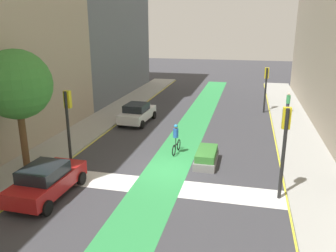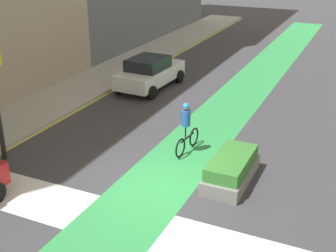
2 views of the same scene
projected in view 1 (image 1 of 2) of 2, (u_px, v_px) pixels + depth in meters
ground_plane at (169, 170)px, 18.71m from camera, size 120.00×120.00×0.00m
bike_lane_paint at (167, 170)px, 18.73m from camera, size 2.40×60.00×0.01m
crosswalk_band at (159, 186)px, 16.84m from camera, size 12.00×1.80×0.01m
sidewalk_left at (45, 157)px, 20.32m from camera, size 3.00×60.00×0.15m
curb_stripe_left at (68, 160)px, 20.02m from camera, size 0.16×60.00×0.01m
sidewalk_right at (316, 183)px, 17.05m from camera, size 3.00×60.00×0.15m
curb_stripe_right at (284, 181)px, 17.40m from camera, size 0.16×60.00×0.01m
traffic_signal_near_right at (285, 136)px, 15.00m from camera, size 0.35×0.52×4.21m
traffic_signal_near_left at (68, 113)px, 18.79m from camera, size 0.35×0.52×4.18m
traffic_signal_far_right at (266, 81)px, 30.12m from camera, size 0.35×0.52×3.96m
car_red_left_near at (47, 180)px, 15.66m from camera, size 2.11×4.25×1.57m
car_white_left_far at (137, 113)px, 27.41m from camera, size 2.18×4.28×1.57m
cyclist_in_lane at (176, 138)px, 20.91m from camera, size 0.32×1.73×1.86m
pedestrian_sidewalk_right_a at (288, 102)px, 30.01m from camera, size 0.34×0.34×1.74m
street_tree_near at (17, 85)px, 17.22m from camera, size 3.52×3.52×6.34m
median_planter at (206, 157)px, 19.42m from camera, size 1.16×2.58×0.85m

